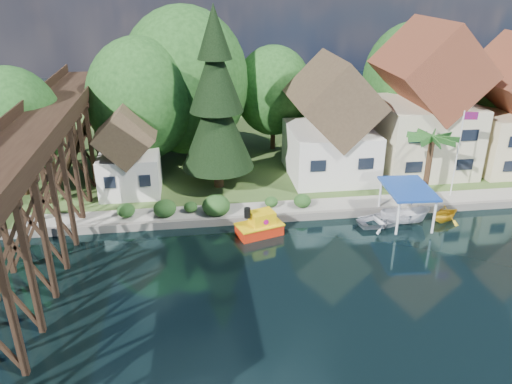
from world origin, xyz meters
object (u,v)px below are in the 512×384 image
trestle_bridge (34,184)px  house_left (331,127)px  flagpole (461,145)px  tugboat (260,226)px  shed (129,155)px  boat_yellow (445,212)px  house_center (425,108)px  boat_white_a (383,219)px  boat_canopy (405,209)px  conifer (216,105)px  palm_tree (432,140)px

trestle_bridge → house_left: 25.42m
flagpole → tugboat: size_ratio=1.98×
shed → boat_yellow: bearing=-18.0°
house_left → house_center: bearing=3.2°
flagpole → boat_white_a: (-7.33, -3.24, -4.64)m
shed → boat_canopy: shed is taller
conifer → boat_yellow: size_ratio=5.54×
house_left → boat_yellow: (6.88, -9.60, -4.41)m
house_center → shed: 27.20m
house_left → palm_tree: 9.06m
trestle_bridge → boat_yellow: (29.88, 1.23, -4.62)m
shed → flagpole: size_ratio=1.05×
palm_tree → boat_white_a: (-4.94, -3.51, -5.08)m
boat_white_a → boat_yellow: size_ratio=1.51×
palm_tree → shed: bearing=169.7°
flagpole → tugboat: flagpole is taller
boat_yellow → palm_tree: bearing=-20.4°
house_center → flagpole: house_center is taller
shed → tugboat: (10.08, -8.39, -3.09)m
shed → boat_canopy: bearing=-21.0°
tugboat → boat_yellow: tugboat is taller
house_center → tugboat: 20.65m
conifer → boat_canopy: 17.44m
flagpole → trestle_bridge: bearing=-171.9°
trestle_bridge → shed: 10.69m
palm_tree → boat_white_a: palm_tree is taller
trestle_bridge → boat_yellow: bearing=2.4°
trestle_bridge → house_center: size_ratio=3.18×
house_left → flagpole: 11.11m
house_left → boat_white_a: house_left is taller
house_center → flagpole: (0.18, -6.76, -1.34)m
house_left → shed: size_ratio=1.40×
trestle_bridge → house_center: house_center is taller
house_left → shed: 18.11m
tugboat → boat_canopy: boat_canopy is taller
house_center → boat_canopy: house_center is taller
house_center → palm_tree: house_center is taller
trestle_bridge → boat_yellow: 30.25m
trestle_bridge → conifer: size_ratio=2.87×
tugboat → boat_white_a: (9.77, 0.39, -0.30)m
trestle_bridge → shed: trestle_bridge is taller
flagpole → house_left: bearing=145.7°
tugboat → boat_canopy: size_ratio=0.75×
house_center → boat_yellow: size_ratio=5.00×
house_center → palm_tree: size_ratio=2.42×
flagpole → boat_white_a: bearing=-156.1°
trestle_bridge → house_center: bearing=19.5°
shed → conifer: 8.60m
house_center → boat_white_a: size_ratio=3.32×
house_center → flagpole: 6.89m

